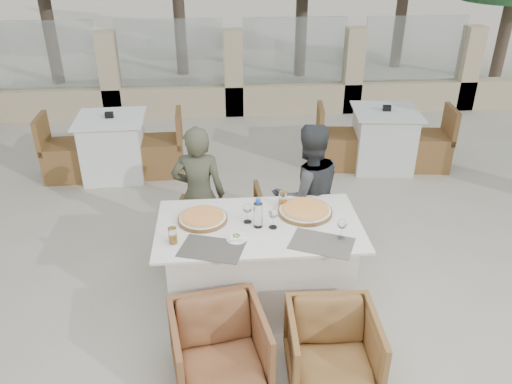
{
  "coord_description": "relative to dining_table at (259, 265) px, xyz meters",
  "views": [
    {
      "loc": [
        -0.28,
        -3.37,
        2.82
      ],
      "look_at": [
        0.01,
        0.23,
        0.9
      ],
      "focal_mm": 35.0,
      "sensor_mm": 36.0,
      "label": 1
    }
  ],
  "objects": [
    {
      "name": "ground",
      "position": [
        -0.01,
        0.07,
        -0.39
      ],
      "size": [
        80.0,
        80.0,
        0.0
      ],
      "primitive_type": "plane",
      "color": "#BAB29F",
      "rests_on": "ground"
    },
    {
      "name": "sand_patch",
      "position": [
        -0.01,
        14.07,
        -0.38
      ],
      "size": [
        30.0,
        16.0,
        0.01
      ],
      "primitive_type": "cube",
      "color": "beige",
      "rests_on": "ground"
    },
    {
      "name": "perimeter_wall_far",
      "position": [
        -0.01,
        4.87,
        0.42
      ],
      "size": [
        10.0,
        0.34,
        1.6
      ],
      "primitive_type": null,
      "color": "beige",
      "rests_on": "ground"
    },
    {
      "name": "dining_table",
      "position": [
        0.0,
        0.0,
        0.0
      ],
      "size": [
        1.6,
        0.9,
        0.77
      ],
      "primitive_type": null,
      "color": "white",
      "rests_on": "ground"
    },
    {
      "name": "placemat_near_left",
      "position": [
        -0.37,
        -0.31,
        0.39
      ],
      "size": [
        0.52,
        0.42,
        0.0
      ],
      "primitive_type": "cube",
      "rotation": [
        0.0,
        0.0,
        -0.3
      ],
      "color": "#514C45",
      "rests_on": "dining_table"
    },
    {
      "name": "placemat_near_right",
      "position": [
        0.44,
        -0.3,
        0.39
      ],
      "size": [
        0.53,
        0.46,
        0.0
      ],
      "primitive_type": "cube",
      "rotation": [
        0.0,
        0.0,
        -0.42
      ],
      "color": "#635E55",
      "rests_on": "dining_table"
    },
    {
      "name": "pizza_left",
      "position": [
        -0.44,
        0.1,
        0.41
      ],
      "size": [
        0.39,
        0.39,
        0.05
      ],
      "primitive_type": "cylinder",
      "rotation": [
        0.0,
        0.0,
        -0.0
      ],
      "color": "orange",
      "rests_on": "dining_table"
    },
    {
      "name": "pizza_right",
      "position": [
        0.39,
        0.15,
        0.41
      ],
      "size": [
        0.48,
        0.48,
        0.06
      ],
      "primitive_type": "cylinder",
      "rotation": [
        0.0,
        0.0,
        0.09
      ],
      "color": "orange",
      "rests_on": "dining_table"
    },
    {
      "name": "water_bottle",
      "position": [
        -0.01,
        -0.03,
        0.51
      ],
      "size": [
        0.08,
        0.08,
        0.24
      ],
      "primitive_type": "cylinder",
      "rotation": [
        0.0,
        0.0,
        -0.21
      ],
      "color": "silver",
      "rests_on": "dining_table"
    },
    {
      "name": "wine_glass_centre",
      "position": [
        -0.09,
        0.05,
        0.48
      ],
      "size": [
        0.08,
        0.08,
        0.18
      ],
      "primitive_type": null,
      "rotation": [
        0.0,
        0.0,
        -0.01
      ],
      "color": "silver",
      "rests_on": "dining_table"
    },
    {
      "name": "wine_glass_near",
      "position": [
        0.1,
        -0.05,
        0.48
      ],
      "size": [
        0.1,
        0.1,
        0.18
      ],
      "primitive_type": null,
      "rotation": [
        0.0,
        0.0,
        -0.4
      ],
      "color": "white",
      "rests_on": "dining_table"
    },
    {
      "name": "wine_glass_corner",
      "position": [
        0.59,
        -0.24,
        0.48
      ],
      "size": [
        0.08,
        0.08,
        0.18
      ],
      "primitive_type": null,
      "rotation": [
        0.0,
        0.0,
        0.11
      ],
      "color": "white",
      "rests_on": "dining_table"
    },
    {
      "name": "beer_glass_left",
      "position": [
        -0.65,
        -0.2,
        0.45
      ],
      "size": [
        0.08,
        0.08,
        0.13
      ],
      "primitive_type": "cylinder",
      "rotation": [
        0.0,
        0.0,
        0.36
      ],
      "color": "orange",
      "rests_on": "dining_table"
    },
    {
      "name": "beer_glass_right",
      "position": [
        0.22,
        0.27,
        0.45
      ],
      "size": [
        0.08,
        0.08,
        0.14
      ],
      "primitive_type": "cylinder",
      "rotation": [
        0.0,
        0.0,
        0.27
      ],
      "color": "orange",
      "rests_on": "dining_table"
    },
    {
      "name": "olive_dish",
      "position": [
        -0.19,
        -0.2,
        0.41
      ],
      "size": [
        0.14,
        0.14,
        0.04
      ],
      "primitive_type": null,
      "rotation": [
        0.0,
        0.0,
        0.33
      ],
      "color": "white",
      "rests_on": "dining_table"
    },
    {
      "name": "armchair_far_left",
      "position": [
        -0.45,
        0.7,
        -0.11
      ],
      "size": [
        0.69,
        0.71,
        0.54
      ],
      "primitive_type": "imported",
      "rotation": [
        0.0,
        0.0,
        2.92
      ],
      "color": "brown",
      "rests_on": "ground"
    },
    {
      "name": "armchair_far_right",
      "position": [
        0.38,
        0.91,
        -0.09
      ],
      "size": [
        0.66,
        0.68,
        0.59
      ],
      "primitive_type": "imported",
      "rotation": [
        0.0,
        0.0,
        3.2
      ],
      "color": "olive",
      "rests_on": "ground"
    },
    {
      "name": "armchair_near_left",
      "position": [
        -0.34,
        -0.81,
        -0.09
      ],
      "size": [
        0.72,
        0.74,
        0.58
      ],
      "primitive_type": "imported",
      "rotation": [
        0.0,
        0.0,
        0.17
      ],
      "color": "brown",
      "rests_on": "ground"
    },
    {
      "name": "armchair_near_right",
      "position": [
        0.43,
        -0.86,
        -0.1
      ],
      "size": [
        0.62,
        0.64,
        0.56
      ],
      "primitive_type": "imported",
      "rotation": [
        0.0,
        0.0,
        -0.03
      ],
      "color": "olive",
      "rests_on": "ground"
    },
    {
      "name": "diner_left",
      "position": [
        -0.49,
        0.73,
        0.28
      ],
      "size": [
        0.51,
        0.36,
        1.33
      ],
      "primitive_type": "imported",
      "rotation": [
        0.0,
        0.0,
        3.05
      ],
      "color": "#4A4C37",
      "rests_on": "ground"
    },
    {
      "name": "diner_right",
      "position": [
        0.49,
        0.62,
        0.29
      ],
      "size": [
        0.75,
        0.64,
        1.36
      ],
      "primitive_type": "imported",
      "rotation": [
        0.0,
        0.0,
        3.35
      ],
      "color": "#3B3E41",
      "rests_on": "ground"
    },
    {
      "name": "bg_table_a",
      "position": [
        -1.61,
        2.62,
        0.0
      ],
      "size": [
        1.67,
        0.88,
        0.77
      ],
      "primitive_type": null,
      "rotation": [
        0.0,
        0.0,
        0.04
      ],
      "color": "white",
      "rests_on": "ground"
    },
    {
      "name": "bg_table_b",
      "position": [
        1.85,
        2.6,
        0.0
      ],
      "size": [
        1.72,
        1.0,
        0.77
      ],
      "primitive_type": null,
      "rotation": [
        0.0,
        0.0,
        -0.11
      ],
      "color": "silver",
      "rests_on": "ground"
    }
  ]
}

